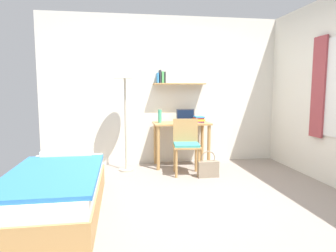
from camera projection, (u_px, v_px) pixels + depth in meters
name	position (u px, v px, depth m)	size (l,w,h in m)	color
ground_plane	(194.00, 202.00, 3.53)	(5.28, 5.28, 0.00)	gray
wall_back	(168.00, 91.00, 5.36)	(4.40, 0.27, 2.60)	silver
bed	(57.00, 191.00, 3.23)	(0.92, 1.91, 0.54)	#B2844C
desk	(181.00, 132.00, 5.15)	(0.96, 0.51, 0.76)	#B2844C
desk_chair	(186.00, 143.00, 4.69)	(0.45, 0.44, 0.86)	#B2844C
standing_lamp	(125.00, 77.00, 4.75)	(0.40, 0.40, 1.72)	#B2A893
laptop	(186.00, 119.00, 5.22)	(0.33, 0.23, 0.22)	#2D2D33
water_bottle	(160.00, 116.00, 5.09)	(0.06, 0.06, 0.22)	#42A87F
book_stack	(199.00, 119.00, 5.15)	(0.18, 0.23, 0.11)	purple
handbag	(208.00, 168.00, 4.54)	(0.31, 0.13, 0.40)	gray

